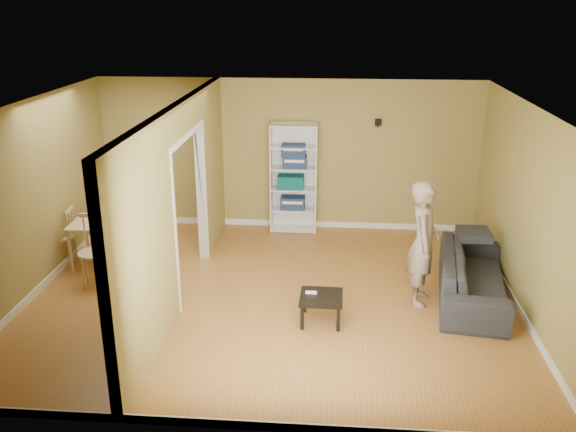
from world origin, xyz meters
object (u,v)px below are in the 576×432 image
object	(u,v)px
dining_table	(110,227)
sofa	(473,269)
person	(424,233)
coffee_table	(321,300)
bookshelf	(294,178)
chair_left	(62,236)
chair_far	(130,220)
chair_near	(95,251)

from	to	relation	value
dining_table	sofa	bearing A→B (deg)	-7.13
person	coffee_table	xyz separation A→B (m)	(-1.30, -0.65, -0.68)
bookshelf	chair_left	xyz separation A→B (m)	(-3.42, -1.71, -0.51)
chair_far	chair_near	bearing A→B (deg)	73.28
chair_near	bookshelf	bearing A→B (deg)	26.84
dining_table	chair_left	distance (m)	0.82
person	coffee_table	size ratio (longest dim) A/B	3.71
dining_table	chair_left	world-z (taller)	chair_left
sofa	chair_far	size ratio (longest dim) A/B	2.07
person	chair_far	distance (m)	4.62
chair_left	chair_near	world-z (taller)	chair_near
sofa	chair_left	xyz separation A→B (m)	(-6.02, 0.71, 0.02)
chair_left	chair_near	xyz separation A→B (m)	(0.80, -0.72, 0.08)
bookshelf	dining_table	distance (m)	3.18
sofa	person	distance (m)	0.93
dining_table	chair_far	bearing A→B (deg)	78.18
coffee_table	chair_left	size ratio (longest dim) A/B	0.61
dining_table	chair_far	size ratio (longest dim) A/B	1.07
person	coffee_table	world-z (taller)	person
person	dining_table	world-z (taller)	person
sofa	coffee_table	xyz separation A→B (m)	(-2.02, -0.82, -0.11)
chair_left	chair_far	xyz separation A→B (m)	(0.91, 0.50, 0.09)
person	chair_left	xyz separation A→B (m)	(-5.30, 0.87, -0.55)
chair_left	dining_table	bearing A→B (deg)	81.32
chair_left	chair_near	bearing A→B (deg)	43.06
person	chair_left	distance (m)	5.40
bookshelf	chair_left	bearing A→B (deg)	-153.47
bookshelf	chair_left	distance (m)	3.86
bookshelf	chair_near	size ratio (longest dim) A/B	1.84
bookshelf	chair_near	bearing A→B (deg)	-137.11
bookshelf	sofa	bearing A→B (deg)	-42.95
coffee_table	chair_near	bearing A→B (deg)	165.94
sofa	chair_near	world-z (taller)	chair_near
chair_near	chair_far	bearing A→B (deg)	69.02
coffee_table	chair_far	bearing A→B (deg)	146.80
dining_table	bookshelf	bearing A→B (deg)	33.82
coffee_table	person	bearing A→B (deg)	26.67
coffee_table	chair_far	size ratio (longest dim) A/B	0.50
dining_table	chair_left	size ratio (longest dim) A/B	1.29
coffee_table	chair_left	world-z (taller)	chair_left
sofa	coffee_table	size ratio (longest dim) A/B	4.10
bookshelf	dining_table	size ratio (longest dim) A/B	1.68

